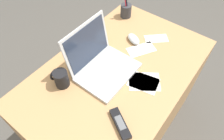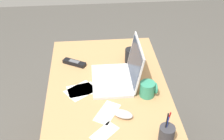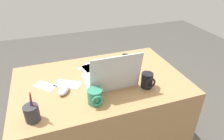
{
  "view_description": "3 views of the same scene",
  "coord_description": "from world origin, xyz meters",
  "px_view_note": "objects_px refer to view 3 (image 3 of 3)",
  "views": [
    {
      "loc": [
        -0.61,
        -0.42,
        1.65
      ],
      "look_at": [
        -0.06,
        -0.01,
        0.8
      ],
      "focal_mm": 33.37,
      "sensor_mm": 36.0,
      "label": 1
    },
    {
      "loc": [
        1.31,
        -0.09,
        1.82
      ],
      "look_at": [
        -0.03,
        0.03,
        0.84
      ],
      "focal_mm": 45.16,
      "sensor_mm": 36.0,
      "label": 2
    },
    {
      "loc": [
        0.3,
        1.11,
        1.48
      ],
      "look_at": [
        -0.07,
        0.03,
        0.81
      ],
      "focal_mm": 32.32,
      "sensor_mm": 36.0,
      "label": 3
    }
  ],
  "objects_px": {
    "laptop": "(111,77)",
    "pen_holder": "(32,113)",
    "coffee_mug_tall": "(95,97)",
    "computer_mouse": "(64,90)",
    "coffee_mug_white": "(147,80)",
    "cordless_phone": "(124,59)"
  },
  "relations": [
    {
      "from": "coffee_mug_white",
      "to": "cordless_phone",
      "type": "distance_m",
      "value": 0.38
    },
    {
      "from": "laptop",
      "to": "coffee_mug_tall",
      "type": "height_order",
      "value": "laptop"
    },
    {
      "from": "laptop",
      "to": "computer_mouse",
      "type": "height_order",
      "value": "laptop"
    },
    {
      "from": "coffee_mug_white",
      "to": "pen_holder",
      "type": "distance_m",
      "value": 0.69
    },
    {
      "from": "computer_mouse",
      "to": "coffee_mug_tall",
      "type": "bearing_deg",
      "value": 160.84
    },
    {
      "from": "cordless_phone",
      "to": "pen_holder",
      "type": "distance_m",
      "value": 0.83
    },
    {
      "from": "computer_mouse",
      "to": "pen_holder",
      "type": "relative_size",
      "value": 0.61
    },
    {
      "from": "laptop",
      "to": "coffee_mug_white",
      "type": "height_order",
      "value": "laptop"
    },
    {
      "from": "laptop",
      "to": "computer_mouse",
      "type": "distance_m",
      "value": 0.31
    },
    {
      "from": "computer_mouse",
      "to": "laptop",
      "type": "bearing_deg",
      "value": -155.94
    },
    {
      "from": "coffee_mug_white",
      "to": "pen_holder",
      "type": "bearing_deg",
      "value": 5.93
    },
    {
      "from": "computer_mouse",
      "to": "coffee_mug_tall",
      "type": "distance_m",
      "value": 0.23
    },
    {
      "from": "coffee_mug_tall",
      "to": "pen_holder",
      "type": "height_order",
      "value": "pen_holder"
    },
    {
      "from": "coffee_mug_white",
      "to": "coffee_mug_tall",
      "type": "distance_m",
      "value": 0.36
    },
    {
      "from": "laptop",
      "to": "pen_holder",
      "type": "relative_size",
      "value": 1.86
    },
    {
      "from": "coffee_mug_white",
      "to": "cordless_phone",
      "type": "height_order",
      "value": "coffee_mug_white"
    },
    {
      "from": "coffee_mug_white",
      "to": "pen_holder",
      "type": "relative_size",
      "value": 0.56
    },
    {
      "from": "cordless_phone",
      "to": "pen_holder",
      "type": "xyz_separation_m",
      "value": [
        0.69,
        0.45,
        0.03
      ]
    },
    {
      "from": "laptop",
      "to": "pen_holder",
      "type": "height_order",
      "value": "laptop"
    },
    {
      "from": "laptop",
      "to": "cordless_phone",
      "type": "distance_m",
      "value": 0.35
    },
    {
      "from": "coffee_mug_tall",
      "to": "cordless_phone",
      "type": "bearing_deg",
      "value": -129.41
    },
    {
      "from": "laptop",
      "to": "pen_holder",
      "type": "distance_m",
      "value": 0.51
    }
  ]
}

